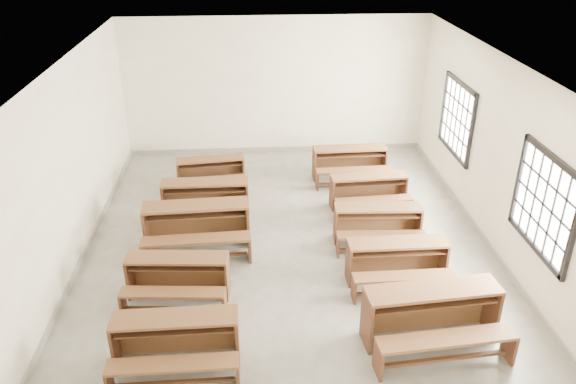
{
  "coord_description": "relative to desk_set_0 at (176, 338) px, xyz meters",
  "views": [
    {
      "loc": [
        -0.58,
        -8.43,
        5.26
      ],
      "look_at": [
        0.0,
        0.0,
        1.0
      ],
      "focal_mm": 35.0,
      "sensor_mm": 36.0,
      "label": 1
    }
  ],
  "objects": [
    {
      "name": "desk_set_6",
      "position": [
        3.24,
        1.59,
        -0.01
      ],
      "size": [
        1.55,
        0.82,
        0.7
      ],
      "rotation": [
        0.0,
        0.0,
        0.01
      ],
      "color": "brown",
      "rests_on": "ground"
    },
    {
      "name": "room",
      "position": [
        1.71,
        2.85,
        1.73
      ],
      "size": [
        8.5,
        8.5,
        3.2
      ],
      "color": "gray",
      "rests_on": "ground"
    },
    {
      "name": "desk_set_0",
      "position": [
        0.0,
        0.0,
        0.0
      ],
      "size": [
        1.6,
        0.85,
        0.72
      ],
      "rotation": [
        0.0,
        0.0,
        0.01
      ],
      "color": "brown",
      "rests_on": "ground"
    },
    {
      "name": "desk_set_2",
      "position": [
        0.05,
        2.82,
        0.05
      ],
      "size": [
        1.83,
        1.01,
        0.81
      ],
      "rotation": [
        0.0,
        0.0,
        0.05
      ],
      "color": "brown",
      "rests_on": "ground"
    },
    {
      "name": "desk_set_9",
      "position": [
        3.14,
        5.4,
        -0.0
      ],
      "size": [
        1.6,
        0.86,
        0.71
      ],
      "rotation": [
        0.0,
        0.0,
        0.03
      ],
      "color": "brown",
      "rests_on": "ground"
    },
    {
      "name": "desk_set_4",
      "position": [
        0.15,
        5.2,
        -0.05
      ],
      "size": [
        1.48,
        0.89,
        0.63
      ],
      "rotation": [
        0.0,
        0.0,
        0.12
      ],
      "color": "brown",
      "rests_on": "ground"
    },
    {
      "name": "desk_set_1",
      "position": [
        -0.13,
        1.42,
        -0.02
      ],
      "size": [
        1.57,
        0.9,
        0.68
      ],
      "rotation": [
        0.0,
        0.0,
        -0.08
      ],
      "color": "brown",
      "rests_on": "ground"
    },
    {
      "name": "desk_set_5",
      "position": [
        3.37,
        0.21,
        0.06
      ],
      "size": [
        1.88,
        1.09,
        0.81
      ],
      "rotation": [
        0.0,
        0.0,
        0.09
      ],
      "color": "brown",
      "rests_on": "ground"
    },
    {
      "name": "desk_set_3",
      "position": [
        0.13,
        3.89,
        0.01
      ],
      "size": [
        1.62,
        0.84,
        0.73
      ],
      "rotation": [
        0.0,
        0.0,
        0.0
      ],
      "color": "brown",
      "rests_on": "ground"
    },
    {
      "name": "desk_set_8",
      "position": [
        3.28,
        4.07,
        -0.03
      ],
      "size": [
        1.52,
        0.85,
        0.66
      ],
      "rotation": [
        0.0,
        0.0,
        0.06
      ],
      "color": "brown",
      "rests_on": "ground"
    },
    {
      "name": "desk_set_7",
      "position": [
        3.19,
        2.78,
        -0.02
      ],
      "size": [
        1.54,
        0.85,
        0.68
      ],
      "rotation": [
        0.0,
        0.0,
        -0.05
      ],
      "color": "brown",
      "rests_on": "ground"
    }
  ]
}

